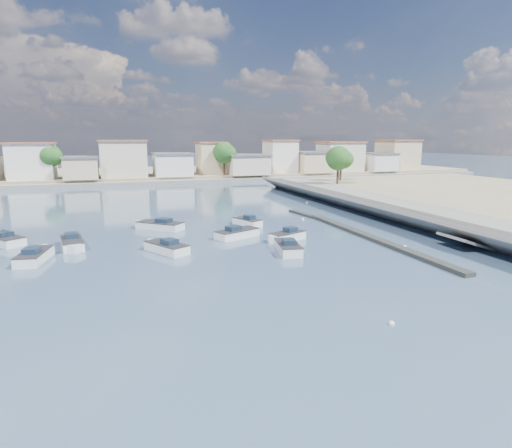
{
  "coord_description": "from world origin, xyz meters",
  "views": [
    {
      "loc": [
        -17.46,
        -26.44,
        10.04
      ],
      "look_at": [
        -3.81,
        14.47,
        1.4
      ],
      "focal_mm": 30.0,
      "sensor_mm": 36.0,
      "label": 1
    }
  ],
  "objects_px": {
    "motorboat_a": "(165,248)",
    "motorboat_f": "(246,222)",
    "motorboat_c": "(158,226)",
    "motorboat_e": "(35,256)",
    "motorboat_h": "(239,234)",
    "motorboat_b": "(287,247)",
    "motorboat_d": "(286,237)",
    "motorboat_g": "(72,244)"
  },
  "relations": [
    {
      "from": "motorboat_a",
      "to": "motorboat_f",
      "type": "xyz_separation_m",
      "value": [
        10.51,
        9.11,
        -0.0
      ]
    },
    {
      "from": "motorboat_c",
      "to": "motorboat_e",
      "type": "relative_size",
      "value": 1.02
    },
    {
      "from": "motorboat_a",
      "to": "motorboat_h",
      "type": "xyz_separation_m",
      "value": [
        7.98,
        3.45,
        -0.0
      ]
    },
    {
      "from": "motorboat_e",
      "to": "motorboat_f",
      "type": "relative_size",
      "value": 1.24
    },
    {
      "from": "motorboat_c",
      "to": "motorboat_f",
      "type": "relative_size",
      "value": 1.26
    },
    {
      "from": "motorboat_b",
      "to": "motorboat_f",
      "type": "xyz_separation_m",
      "value": [
        -0.03,
        12.53,
        0.0
      ]
    },
    {
      "from": "motorboat_b",
      "to": "motorboat_e",
      "type": "height_order",
      "value": "same"
    },
    {
      "from": "motorboat_c",
      "to": "motorboat_d",
      "type": "relative_size",
      "value": 1.23
    },
    {
      "from": "motorboat_c",
      "to": "motorboat_f",
      "type": "height_order",
      "value": "same"
    },
    {
      "from": "motorboat_c",
      "to": "motorboat_g",
      "type": "xyz_separation_m",
      "value": [
        -8.47,
        -6.16,
        0.0
      ]
    },
    {
      "from": "motorboat_d",
      "to": "motorboat_f",
      "type": "xyz_separation_m",
      "value": [
        -1.48,
        8.59,
        0.0
      ]
    },
    {
      "from": "motorboat_a",
      "to": "motorboat_e",
      "type": "relative_size",
      "value": 0.93
    },
    {
      "from": "motorboat_a",
      "to": "motorboat_e",
      "type": "distance_m",
      "value": 10.65
    },
    {
      "from": "motorboat_f",
      "to": "motorboat_h",
      "type": "xyz_separation_m",
      "value": [
        -2.53,
        -5.65,
        0.0
      ]
    },
    {
      "from": "motorboat_g",
      "to": "motorboat_h",
      "type": "relative_size",
      "value": 1.04
    },
    {
      "from": "motorboat_a",
      "to": "motorboat_e",
      "type": "height_order",
      "value": "same"
    },
    {
      "from": "motorboat_c",
      "to": "motorboat_g",
      "type": "bearing_deg",
      "value": -143.96
    },
    {
      "from": "motorboat_d",
      "to": "motorboat_f",
      "type": "height_order",
      "value": "same"
    },
    {
      "from": "motorboat_e",
      "to": "motorboat_h",
      "type": "xyz_separation_m",
      "value": [
        18.61,
        2.88,
        0.0
      ]
    },
    {
      "from": "motorboat_b",
      "to": "motorboat_e",
      "type": "xyz_separation_m",
      "value": [
        -21.18,
        3.99,
        0.0
      ]
    },
    {
      "from": "motorboat_e",
      "to": "motorboat_f",
      "type": "height_order",
      "value": "same"
    },
    {
      "from": "motorboat_d",
      "to": "motorboat_e",
      "type": "height_order",
      "value": "same"
    },
    {
      "from": "motorboat_a",
      "to": "motorboat_b",
      "type": "distance_m",
      "value": 11.08
    },
    {
      "from": "motorboat_c",
      "to": "motorboat_h",
      "type": "distance_m",
      "value": 10.17
    },
    {
      "from": "motorboat_e",
      "to": "motorboat_g",
      "type": "relative_size",
      "value": 0.98
    },
    {
      "from": "motorboat_f",
      "to": "motorboat_g",
      "type": "distance_m",
      "value": 19.22
    },
    {
      "from": "motorboat_c",
      "to": "motorboat_f",
      "type": "bearing_deg",
      "value": -6.51
    },
    {
      "from": "motorboat_g",
      "to": "motorboat_h",
      "type": "xyz_separation_m",
      "value": [
        16.02,
        -0.64,
        -0.0
      ]
    },
    {
      "from": "motorboat_b",
      "to": "motorboat_c",
      "type": "distance_m",
      "value": 17.01
    },
    {
      "from": "motorboat_e",
      "to": "motorboat_f",
      "type": "bearing_deg",
      "value": 21.98
    },
    {
      "from": "motorboat_a",
      "to": "motorboat_d",
      "type": "xyz_separation_m",
      "value": [
        12.0,
        0.52,
        -0.0
      ]
    },
    {
      "from": "motorboat_d",
      "to": "motorboat_e",
      "type": "xyz_separation_m",
      "value": [
        -22.63,
        0.05,
        0.0
      ]
    },
    {
      "from": "motorboat_c",
      "to": "motorboat_d",
      "type": "bearing_deg",
      "value": -40.08
    },
    {
      "from": "motorboat_g",
      "to": "motorboat_e",
      "type": "bearing_deg",
      "value": -126.29
    },
    {
      "from": "motorboat_b",
      "to": "motorboat_e",
      "type": "relative_size",
      "value": 0.96
    },
    {
      "from": "motorboat_a",
      "to": "motorboat_g",
      "type": "height_order",
      "value": "same"
    },
    {
      "from": "motorboat_g",
      "to": "motorboat_f",
      "type": "bearing_deg",
      "value": 15.11
    },
    {
      "from": "motorboat_h",
      "to": "motorboat_c",
      "type": "bearing_deg",
      "value": 138.01
    },
    {
      "from": "motorboat_a",
      "to": "motorboat_e",
      "type": "xyz_separation_m",
      "value": [
        -10.63,
        0.57,
        -0.0
      ]
    },
    {
      "from": "motorboat_c",
      "to": "motorboat_g",
      "type": "relative_size",
      "value": 1.0
    },
    {
      "from": "motorboat_d",
      "to": "motorboat_g",
      "type": "relative_size",
      "value": 0.81
    },
    {
      "from": "motorboat_e",
      "to": "motorboat_h",
      "type": "height_order",
      "value": "same"
    }
  ]
}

